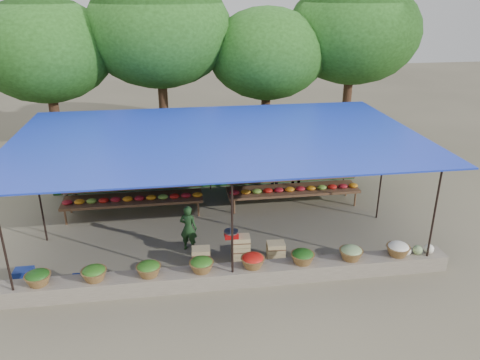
{
  "coord_description": "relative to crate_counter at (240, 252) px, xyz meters",
  "views": [
    {
      "loc": [
        -1.16,
        -12.0,
        6.45
      ],
      "look_at": [
        0.63,
        0.2,
        1.4
      ],
      "focal_mm": 35.0,
      "sensor_mm": 36.0,
      "label": 1
    }
  ],
  "objects": [
    {
      "name": "vendor_seated",
      "position": [
        -1.23,
        0.87,
        0.33
      ],
      "size": [
        0.55,
        0.46,
        1.27
      ],
      "primitive_type": "imported",
      "rotation": [
        0.0,
        0.0,
        2.75
      ],
      "color": "#1B3D1B",
      "rests_on": "ground"
    },
    {
      "name": "blue_crate_back",
      "position": [
        -5.2,
        0.06,
        -0.18
      ],
      "size": [
        0.44,
        0.32,
        0.26
      ],
      "primitive_type": "cube",
      "rotation": [
        0.0,
        0.0,
        -0.01
      ],
      "color": "navy",
      "rests_on": "ground"
    },
    {
      "name": "stone_curb",
      "position": [
        -0.31,
        -0.82,
        -0.11
      ],
      "size": [
        10.6,
        0.55,
        0.4
      ],
      "primitive_type": "cube",
      "color": "#655E51",
      "rests_on": "ground"
    },
    {
      "name": "weighing_scale",
      "position": [
        -0.21,
        0.0,
        0.55
      ],
      "size": [
        0.36,
        0.36,
        0.38
      ],
      "color": "#B40E0F",
      "rests_on": "crate_counter"
    },
    {
      "name": "customer_right",
      "position": [
        2.52,
        4.19,
        0.44
      ],
      "size": [
        0.95,
        0.65,
        1.5
      ],
      "primitive_type": "imported",
      "rotation": [
        0.0,
        0.0,
        -0.35
      ],
      "color": "slate",
      "rests_on": "ground"
    },
    {
      "name": "stall_canopy",
      "position": [
        -0.31,
        1.99,
        2.37
      ],
      "size": [
        10.8,
        6.6,
        2.82
      ],
      "color": "black",
      "rests_on": "ground"
    },
    {
      "name": "tree_row",
      "position": [
        0.19,
        8.01,
        4.39
      ],
      "size": [
        16.51,
        5.5,
        7.12
      ],
      "color": "#361F13",
      "rests_on": "ground"
    },
    {
      "name": "netting_backdrop",
      "position": [
        -0.31,
        5.08,
        0.94
      ],
      "size": [
        10.6,
        0.06,
        2.5
      ],
      "primitive_type": "cube",
      "color": "#1A4A1E",
      "rests_on": "ground"
    },
    {
      "name": "fruit_table_right",
      "position": [
        2.2,
        3.28,
        0.3
      ],
      "size": [
        4.21,
        0.95,
        0.93
      ],
      "color": "#533621",
      "rests_on": "ground"
    },
    {
      "name": "customer_mid",
      "position": [
        1.84,
        4.22,
        0.51
      ],
      "size": [
        1.22,
        1.0,
        1.64
      ],
      "primitive_type": "imported",
      "rotation": [
        0.0,
        0.0,
        0.43
      ],
      "color": "slate",
      "rests_on": "ground"
    },
    {
      "name": "customer_left",
      "position": [
        -4.76,
        3.91,
        0.56
      ],
      "size": [
        0.85,
        0.67,
        1.74
      ],
      "primitive_type": "imported",
      "rotation": [
        0.0,
        0.0,
        0.01
      ],
      "color": "slate",
      "rests_on": "ground"
    },
    {
      "name": "ground",
      "position": [
        -0.31,
        1.93,
        -0.31
      ],
      "size": [
        60.0,
        60.0,
        0.0
      ],
      "primitive_type": "plane",
      "color": "#635C49",
      "rests_on": "ground"
    },
    {
      "name": "blue_crate_front",
      "position": [
        -3.75,
        -0.51,
        -0.16
      ],
      "size": [
        0.5,
        0.36,
        0.3
      ],
      "primitive_type": "cube",
      "rotation": [
        0.0,
        0.0,
        -0.0
      ],
      "color": "navy",
      "rests_on": "ground"
    },
    {
      "name": "fruit_table_left",
      "position": [
        -2.8,
        3.28,
        0.3
      ],
      "size": [
        4.21,
        0.95,
        0.93
      ],
      "color": "#533621",
      "rests_on": "ground"
    },
    {
      "name": "produce_baskets",
      "position": [
        -0.41,
        -0.82,
        0.25
      ],
      "size": [
        8.98,
        0.58,
        0.34
      ],
      "color": "brown",
      "rests_on": "stone_curb"
    },
    {
      "name": "crate_counter",
      "position": [
        0.0,
        0.0,
        0.0
      ],
      "size": [
        2.37,
        0.37,
        0.77
      ],
      "color": "tan",
      "rests_on": "ground"
    }
  ]
}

